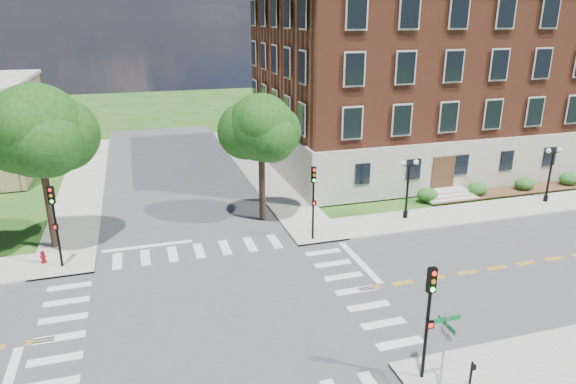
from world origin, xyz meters
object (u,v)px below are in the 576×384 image
object	(u,v)px
street_sign_pole	(445,338)
fire_hydrant	(43,257)
twin_lamp_west	(408,185)
traffic_signal_se	(429,309)
push_button_post	(471,374)
twin_lamp_east	(550,171)
traffic_signal_ne	(313,194)
traffic_signal_nw	(54,216)

from	to	relation	value
street_sign_pole	fire_hydrant	size ratio (longest dim) A/B	4.13
twin_lamp_west	fire_hydrant	size ratio (longest dim) A/B	5.64
traffic_signal_se	fire_hydrant	distance (m)	22.02
push_button_post	fire_hydrant	size ratio (longest dim) A/B	1.60
twin_lamp_east	push_button_post	xyz separation A→B (m)	(-18.45, -16.37, -1.73)
twin_lamp_east	street_sign_pole	size ratio (longest dim) A/B	1.36
traffic_signal_se	twin_lamp_east	bearing A→B (deg)	37.54
traffic_signal_ne	twin_lamp_east	size ratio (longest dim) A/B	1.13
traffic_signal_ne	push_button_post	xyz separation A→B (m)	(1.08, -14.94, -2.39)
traffic_signal_nw	push_button_post	world-z (taller)	traffic_signal_nw
traffic_signal_ne	traffic_signal_nw	distance (m)	14.97
push_button_post	traffic_signal_ne	bearing A→B (deg)	94.14
twin_lamp_west	traffic_signal_ne	bearing A→B (deg)	-168.51
traffic_signal_nw	street_sign_pole	size ratio (longest dim) A/B	1.55
traffic_signal_nw	fire_hydrant	bearing A→B (deg)	143.91
traffic_signal_ne	street_sign_pole	distance (m)	14.51
twin_lamp_west	twin_lamp_east	bearing A→B (deg)	-0.41
traffic_signal_ne	fire_hydrant	bearing A→B (deg)	175.17
push_button_post	fire_hydrant	bearing A→B (deg)	136.41
twin_lamp_east	street_sign_pole	xyz separation A→B (m)	(-19.46, -15.92, -0.21)
street_sign_pole	push_button_post	world-z (taller)	street_sign_pole
traffic_signal_ne	twin_lamp_east	world-z (taller)	traffic_signal_ne
traffic_signal_se	traffic_signal_nw	xyz separation A→B (m)	(-14.67, 14.38, 0.00)
push_button_post	twin_lamp_west	bearing A→B (deg)	68.74
street_sign_pole	fire_hydrant	world-z (taller)	street_sign_pole
fire_hydrant	push_button_post	bearing A→B (deg)	-43.59
traffic_signal_ne	street_sign_pole	xyz separation A→B (m)	(0.07, -14.49, -0.88)
fire_hydrant	traffic_signal_nw	bearing A→B (deg)	-36.09
street_sign_pole	fire_hydrant	xyz separation A→B (m)	(-16.10, 15.84, -1.84)
street_sign_pole	push_button_post	size ratio (longest dim) A/B	2.58
traffic_signal_ne	twin_lamp_west	size ratio (longest dim) A/B	1.13
twin_lamp_east	traffic_signal_ne	bearing A→B (deg)	-175.80
street_sign_pole	traffic_signal_se	bearing A→B (deg)	118.38
traffic_signal_se	traffic_signal_nw	bearing A→B (deg)	135.57
push_button_post	fire_hydrant	distance (m)	23.63
traffic_signal_ne	traffic_signal_nw	size ratio (longest dim) A/B	1.00
traffic_signal_nw	fire_hydrant	world-z (taller)	traffic_signal_nw
twin_lamp_west	push_button_post	bearing A→B (deg)	-111.26
twin_lamp_west	fire_hydrant	distance (m)	23.61
twin_lamp_west	traffic_signal_se	bearing A→B (deg)	-116.92
traffic_signal_se	traffic_signal_ne	bearing A→B (deg)	88.77
traffic_signal_ne	twin_lamp_east	bearing A→B (deg)	4.20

